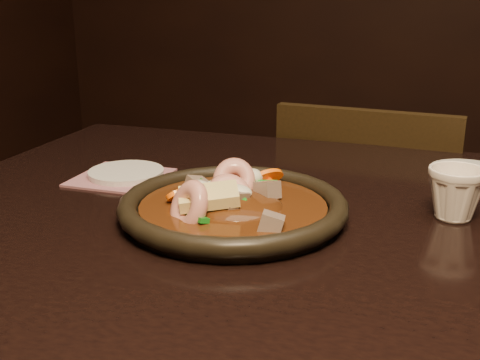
% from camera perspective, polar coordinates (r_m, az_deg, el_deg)
% --- Properties ---
extents(chair, '(0.42, 0.42, 0.82)m').
position_cam_1_polar(chair, '(1.43, 11.93, -7.46)').
color(chair, black).
rests_on(chair, floor).
extents(plate, '(0.31, 0.31, 0.03)m').
position_cam_1_polar(plate, '(0.80, -0.66, -2.64)').
color(plate, black).
rests_on(plate, table).
extents(stirfry, '(0.19, 0.21, 0.07)m').
position_cam_1_polar(stirfry, '(0.80, -1.08, -1.96)').
color(stirfry, '#3E1D0B').
rests_on(stirfry, plate).
extents(saucer_left, '(0.12, 0.12, 0.01)m').
position_cam_1_polar(saucer_left, '(0.99, -10.74, 0.59)').
color(saucer_left, silver).
rests_on(saucer_left, table).
extents(saucer_right, '(0.12, 0.12, 0.01)m').
position_cam_1_polar(saucer_right, '(1.05, 20.83, 0.68)').
color(saucer_right, silver).
rests_on(saucer_right, table).
extents(tea_cup, '(0.09, 0.09, 0.08)m').
position_cam_1_polar(tea_cup, '(0.84, 19.76, -1.05)').
color(tea_cup, white).
rests_on(tea_cup, table).
extents(napkin, '(0.14, 0.14, 0.00)m').
position_cam_1_polar(napkin, '(0.99, -11.22, 0.24)').
color(napkin, '#965C68').
rests_on(napkin, table).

